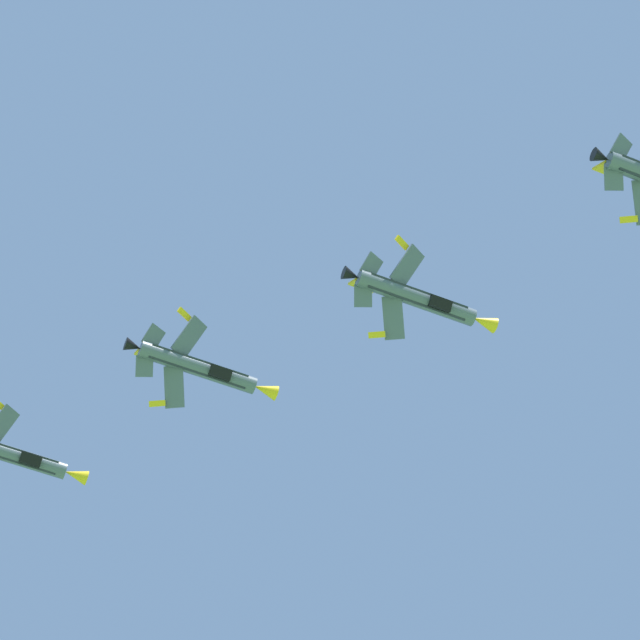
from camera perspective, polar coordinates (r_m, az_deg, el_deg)
fighter_jet_left_wing at (r=143.96m, az=3.76°, el=0.80°), size 11.79×12.99×7.39m
fighter_jet_right_wing at (r=149.57m, az=-4.54°, el=-1.84°), size 11.83×12.99×7.57m
fighter_jet_left_outer at (r=159.16m, az=-11.56°, el=-5.03°), size 11.86×12.99×7.68m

